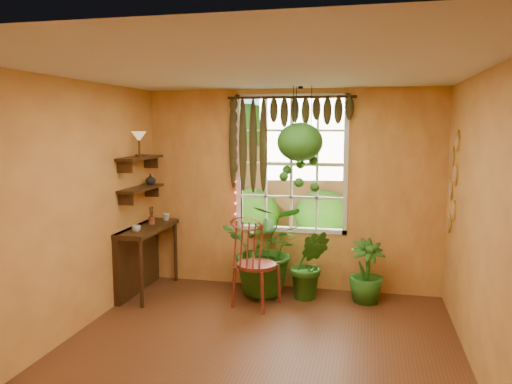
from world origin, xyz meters
TOP-DOWN VIEW (x-y plane):
  - floor at (0.00, 0.00)m, footprint 4.50×4.50m
  - ceiling at (0.00, 0.00)m, footprint 4.50×4.50m
  - wall_back at (0.00, 2.25)m, footprint 4.00×0.00m
  - wall_left at (-2.00, 0.00)m, footprint 0.00×4.50m
  - wall_right at (2.00, 0.00)m, footprint 0.00×4.50m
  - window at (0.00, 2.28)m, footprint 1.52×0.10m
  - valance_vine at (-0.08, 2.16)m, footprint 1.70×0.12m
  - string_lights at (-0.76, 2.19)m, footprint 0.03×0.03m
  - wall_plates at (1.98, 1.79)m, footprint 0.04×0.32m
  - counter_ledge at (-1.91, 1.60)m, footprint 0.40×1.20m
  - shelf_lower at (-1.88, 1.60)m, footprint 0.25×0.90m
  - shelf_upper at (-1.88, 1.60)m, footprint 0.25×0.90m
  - backyard at (0.24, 6.87)m, footprint 14.00×10.00m
  - windsor_chair at (-0.30, 1.41)m, footprint 0.62×0.64m
  - potted_plant_left at (-0.25, 1.90)m, footprint 1.17×1.03m
  - potted_plant_mid at (0.32, 1.82)m, footprint 0.54×0.46m
  - potted_plant_right at (1.03, 1.86)m, footprint 0.58×0.58m
  - hanging_basket at (0.17, 1.86)m, footprint 0.57×0.57m
  - cup_a at (-1.78, 1.24)m, footprint 0.13×0.13m
  - cup_b at (-1.72, 2.03)m, footprint 0.14×0.14m
  - brush_jar at (-1.80, 1.73)m, footprint 0.08×0.08m
  - shelf_vase at (-1.87, 1.88)m, footprint 0.16×0.16m
  - tiffany_lamp at (-1.86, 1.55)m, footprint 0.19×0.19m

SIDE VIEW (x-z plane):
  - floor at x=0.00m, z-range 0.00..0.00m
  - windsor_chair at x=-0.30m, z-range -0.28..1.03m
  - potted_plant_right at x=1.03m, z-range 0.00..0.79m
  - potted_plant_mid at x=0.32m, z-range 0.00..0.91m
  - counter_ledge at x=-1.91m, z-range 0.10..1.00m
  - potted_plant_left at x=-0.25m, z-range 0.00..1.23m
  - cup_a at x=-1.78m, z-range 0.90..0.99m
  - cup_b at x=-1.72m, z-range 0.90..1.00m
  - brush_jar at x=-1.80m, z-range 0.87..1.17m
  - backyard at x=0.24m, z-range -4.72..7.28m
  - wall_back at x=0.00m, z-range -0.65..3.35m
  - wall_left at x=-2.00m, z-range -0.90..3.60m
  - wall_right at x=2.00m, z-range -0.90..3.60m
  - shelf_lower at x=-1.88m, z-range 1.38..1.42m
  - shelf_vase at x=-1.87m, z-range 1.42..1.56m
  - wall_plates at x=1.98m, z-range 1.00..2.10m
  - window at x=0.00m, z-range 0.77..2.63m
  - string_lights at x=-0.76m, z-range 0.98..2.52m
  - shelf_upper at x=-1.88m, z-range 1.78..1.82m
  - hanging_basket at x=0.17m, z-range 1.27..2.60m
  - tiffany_lamp at x=-1.86m, z-range 1.89..2.22m
  - valance_vine at x=-0.08m, z-range 1.73..2.83m
  - ceiling at x=0.00m, z-range 2.70..2.70m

